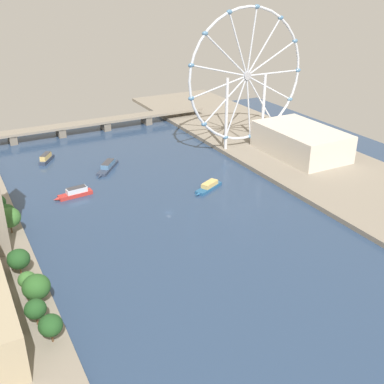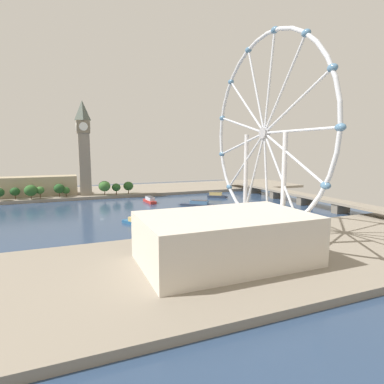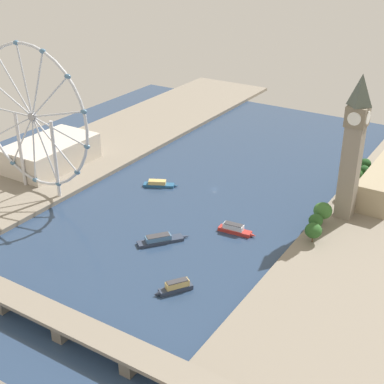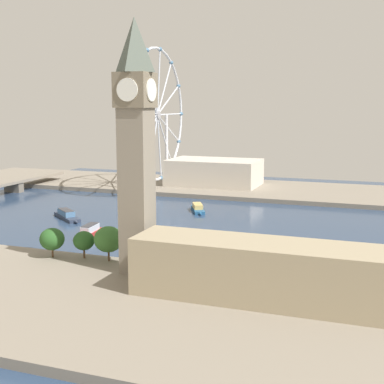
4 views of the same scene
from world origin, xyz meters
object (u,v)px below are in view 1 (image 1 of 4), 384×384
Objects in this scene: tour_boat_3 at (209,186)px; tour_boat_2 at (75,193)px; river_bridge at (83,125)px; riverside_hall at (301,141)px; tour_boat_1 at (47,158)px; ferris_wheel at (247,77)px; tour_boat_0 at (108,166)px.

tour_boat_2 is at bearing -47.27° from tour_boat_3.
riverside_hall is at bearing -47.19° from river_bridge.
tour_boat_1 is 129.10m from tour_boat_3.
tour_boat_2 is at bearing -170.18° from ferris_wheel.
river_bridge is 9.21× the size of tour_boat_2.
tour_boat_3 is at bearing -139.26° from ferris_wheel.
riverside_hall is 144.24m from tour_boat_0.
riverside_hall is 2.44× the size of tour_boat_0.
tour_boat_2 is (-42.29, -125.75, -4.62)m from river_bridge.
riverside_hall is 170.04m from tour_boat_2.
tour_boat_3 is (81.51, -100.11, -0.79)m from tour_boat_1.
riverside_hall reaches higher than river_bridge.
ferris_wheel is 99.99m from tour_boat_3.
river_bridge is 71.14m from tour_boat_1.
tour_boat_0 is 50.24m from tour_boat_1.
ferris_wheel is 123.05m from tour_boat_0.
ferris_wheel is 62.75m from riverside_hall.
river_bridge reaches higher than tour_boat_2.
tour_boat_0 is at bearing 161.48° from riverside_hall.
ferris_wheel reaches higher than riverside_hall.
tour_boat_1 is at bearing 154.52° from riverside_hall.
ferris_wheel is at bearing -45.19° from river_bridge.
riverside_hall is at bearing 170.69° from tour_boat_2.
riverside_hall is at bearing -80.93° from tour_boat_1.
river_bridge is at bearing -103.29° from tour_boat_3.
tour_boat_2 is at bearing -108.59° from river_bridge.
river_bridge is at bearing 132.81° from riverside_hall.
tour_boat_3 is at bearing -76.57° from river_bridge.
ferris_wheel is 4.16× the size of tour_boat_2.
riverside_hall is at bearing 109.99° from tour_boat_0.
ferris_wheel is 3.66× the size of tour_boat_0.
tour_boat_2 is 0.99× the size of tour_boat_3.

